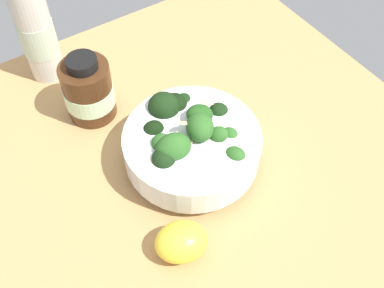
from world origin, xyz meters
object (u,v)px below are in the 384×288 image
(lemon_wedge, at_px, (181,242))
(bottle_short, at_px, (88,90))
(bottle_tall, at_px, (37,33))
(bowl_of_broccoli, at_px, (190,142))

(lemon_wedge, relative_size, bottle_short, 0.61)
(bottle_tall, relative_size, bottle_short, 1.70)
(lemon_wedge, xyz_separation_m, bottle_short, (0.01, 0.27, 0.02))
(bowl_of_broccoli, height_order, lemon_wedge, bowl_of_broccoli)
(bowl_of_broccoli, relative_size, bottle_tall, 1.07)
(bowl_of_broccoli, bearing_deg, bottle_tall, 109.46)
(bowl_of_broccoli, height_order, bottle_tall, bottle_tall)
(lemon_wedge, xyz_separation_m, bottle_tall, (-0.01, 0.39, 0.06))
(bottle_tall, distance_m, bottle_short, 0.13)
(bottle_tall, bearing_deg, bottle_short, -79.10)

